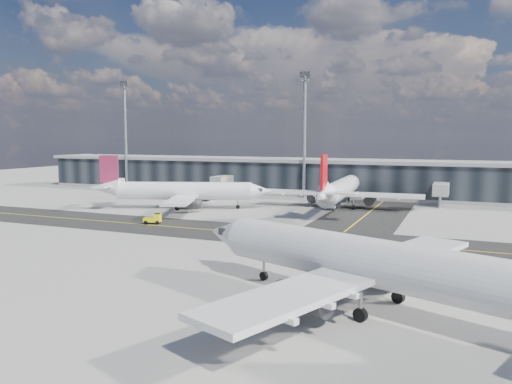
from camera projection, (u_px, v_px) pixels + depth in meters
ground at (205, 235)px, 72.03m from camera, size 300.00×300.00×0.00m
taxiway_lanes at (259, 225)px, 80.38m from camera, size 180.00×63.00×0.03m
terminal_concourse at (313, 178)px, 121.96m from camera, size 152.00×19.80×8.80m
floodlight_masts at (305, 130)px, 114.34m from camera, size 102.50×0.70×28.90m
airliner_af at (182, 191)px, 98.59m from camera, size 34.46×29.77×10.51m
airliner_redtail at (340, 190)px, 98.25m from camera, size 32.28×37.88×11.22m
airliner_near at (377, 264)px, 40.37m from camera, size 38.57×33.37×11.85m
baggage_tug at (154, 219)px, 81.20m from camera, size 3.08×2.21×1.75m
service_van at (332, 206)px, 98.26m from camera, size 2.44×4.98×1.36m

